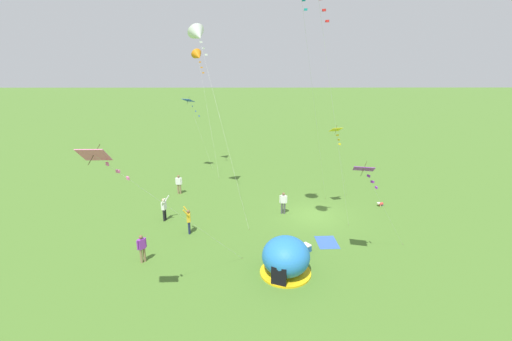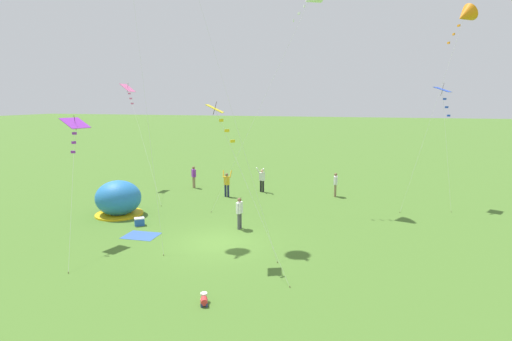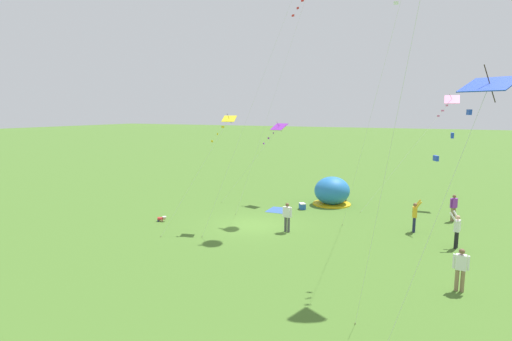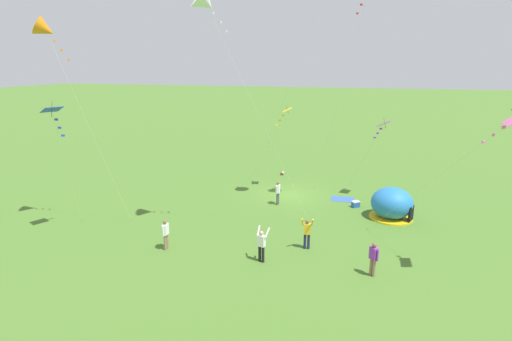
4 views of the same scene
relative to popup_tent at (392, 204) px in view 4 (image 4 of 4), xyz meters
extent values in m
plane|color=#477028|center=(7.48, -2.84, -1.00)|extent=(300.00, 300.00, 0.00)
ellipsoid|color=#2672BF|center=(0.01, 0.00, 0.05)|extent=(2.70, 2.60, 2.10)
cylinder|color=yellow|center=(0.01, 0.00, -0.95)|extent=(2.81, 2.81, 0.10)
cube|color=black|center=(-1.18, 0.45, -0.45)|extent=(0.40, 0.79, 1.10)
cube|color=#3359A5|center=(3.37, -2.98, -0.99)|extent=(1.76, 1.38, 0.01)
cube|color=#2659B2|center=(2.35, -1.50, -0.81)|extent=(0.63, 0.60, 0.38)
cube|color=white|center=(2.35, -1.50, -0.59)|extent=(0.64, 0.61, 0.06)
cylinder|color=red|center=(9.30, -8.56, -0.83)|extent=(0.33, 0.38, 0.22)
sphere|color=tan|center=(9.19, -8.32, -0.80)|extent=(0.19, 0.19, 0.19)
cylinder|color=white|center=(9.19, -8.32, -0.71)|extent=(0.24, 0.24, 0.06)
cylinder|color=tan|center=(9.16, -8.49, -0.91)|extent=(0.07, 0.07, 0.17)
cylinder|color=tan|center=(9.34, -8.41, -0.91)|extent=(0.07, 0.07, 0.17)
cylinder|color=navy|center=(9.28, -8.70, -0.93)|extent=(0.09, 0.09, 0.13)
cylinder|color=navy|center=(9.42, -8.64, -0.93)|extent=(0.09, 0.09, 0.13)
cylinder|color=#8C7251|center=(12.13, 8.23, -0.56)|extent=(0.15, 0.15, 0.88)
cylinder|color=#8C7251|center=(12.13, 8.43, -0.56)|extent=(0.15, 0.15, 0.88)
cube|color=white|center=(12.13, 8.33, 0.18)|extent=(0.24, 0.38, 0.60)
sphere|color=brown|center=(12.13, 8.33, 0.61)|extent=(0.22, 0.22, 0.22)
cylinder|color=white|center=(12.13, 8.08, 0.18)|extent=(0.09, 0.09, 0.58)
cylinder|color=white|center=(12.14, 8.58, 0.18)|extent=(0.09, 0.09, 0.58)
cylinder|color=#4C4C51|center=(7.85, -0.61, -0.56)|extent=(0.15, 0.15, 0.88)
cylinder|color=#4C4C51|center=(7.87, -0.41, -0.56)|extent=(0.15, 0.15, 0.88)
cube|color=white|center=(7.86, -0.51, 0.18)|extent=(0.28, 0.40, 0.60)
sphere|color=brown|center=(7.86, -0.51, 0.61)|extent=(0.22, 0.22, 0.22)
cylinder|color=white|center=(7.84, -0.76, 0.18)|extent=(0.09, 0.09, 0.58)
cylinder|color=white|center=(7.88, -0.26, 0.18)|extent=(0.09, 0.09, 0.58)
cylinder|color=black|center=(6.79, 8.25, -0.56)|extent=(0.15, 0.15, 0.88)
cylinder|color=black|center=(6.60, 8.30, -0.56)|extent=(0.15, 0.15, 0.88)
cube|color=white|center=(6.69, 8.27, 0.18)|extent=(0.43, 0.33, 0.60)
sphere|color=tan|center=(6.69, 8.27, 0.61)|extent=(0.22, 0.22, 0.22)
cylinder|color=white|center=(6.91, 8.06, 0.65)|extent=(0.13, 0.39, 0.50)
cylinder|color=white|center=(6.40, 8.20, 0.65)|extent=(0.24, 0.38, 0.50)
cylinder|color=#8C7251|center=(1.23, 8.08, -0.56)|extent=(0.15, 0.15, 0.88)
cylinder|color=#8C7251|center=(1.08, 8.22, -0.56)|extent=(0.15, 0.15, 0.88)
cube|color=purple|center=(1.15, 8.15, 0.18)|extent=(0.44, 0.44, 0.60)
sphere|color=brown|center=(1.15, 8.15, 0.61)|extent=(0.22, 0.22, 0.22)
cylinder|color=purple|center=(1.33, 7.97, 0.18)|extent=(0.09, 0.09, 0.58)
cylinder|color=purple|center=(0.98, 8.32, 0.18)|extent=(0.09, 0.09, 0.58)
cylinder|color=#1E2347|center=(4.58, 6.09, -0.56)|extent=(0.15, 0.15, 0.88)
cylinder|color=#1E2347|center=(4.78, 6.12, -0.56)|extent=(0.15, 0.15, 0.88)
cube|color=gold|center=(4.68, 6.11, 0.18)|extent=(0.41, 0.29, 0.60)
sphere|color=brown|center=(4.68, 6.11, 0.61)|extent=(0.22, 0.22, 0.22)
cylinder|color=gold|center=(4.39, 6.22, 0.65)|extent=(0.20, 0.39, 0.50)
cylinder|color=gold|center=(4.92, 6.29, 0.65)|extent=(0.10, 0.38, 0.50)
cylinder|color=silver|center=(19.05, 7.26, 2.76)|extent=(0.75, 2.14, 7.51)
cylinder|color=brown|center=(19.42, 6.20, -0.97)|extent=(0.03, 0.03, 0.06)
cube|color=blue|center=(18.67, 8.32, 6.52)|extent=(1.27, 1.29, 0.36)
cylinder|color=#332314|center=(18.67, 8.32, 6.53)|extent=(0.12, 0.30, 0.81)
cube|color=blue|center=(18.80, 7.97, 5.92)|extent=(0.21, 0.11, 0.12)
cube|color=blue|center=(18.90, 7.67, 5.40)|extent=(0.20, 0.07, 0.12)
cube|color=blue|center=(19.01, 7.37, 4.89)|extent=(0.21, 0.13, 0.12)
cylinder|color=silver|center=(7.81, -2.58, 6.75)|extent=(6.13, 3.62, 15.49)
cylinder|color=brown|center=(10.86, -4.39, -0.97)|extent=(0.03, 0.03, 0.06)
cylinder|color=silver|center=(7.79, 3.92, 5.52)|extent=(5.31, 3.73, 13.04)
cylinder|color=brown|center=(5.14, 2.06, -0.97)|extent=(0.03, 0.03, 0.06)
cone|color=white|center=(10.44, 5.78, 12.04)|extent=(1.95, 1.90, 1.56)
cube|color=white|center=(10.10, 5.54, 11.52)|extent=(0.14, 0.21, 0.12)
cube|color=white|center=(9.81, 5.33, 11.08)|extent=(0.20, 0.17, 0.12)
cube|color=white|center=(9.53, 5.13, 10.64)|extent=(0.12, 0.21, 0.12)
cylinder|color=silver|center=(-1.26, 5.02, 2.89)|extent=(5.53, 5.20, 7.78)
cylinder|color=brown|center=(1.50, 2.42, -0.97)|extent=(0.03, 0.03, 0.06)
cube|color=pink|center=(-3.71, 7.32, 6.34)|extent=(0.19, 0.18, 0.12)
cube|color=pink|center=(-3.43, 7.06, 5.96)|extent=(0.16, 0.20, 0.12)
cube|color=pink|center=(-3.16, 6.81, 5.59)|extent=(0.19, 0.18, 0.12)
cylinder|color=silver|center=(9.93, -5.33, 2.25)|extent=(3.80, 2.30, 6.49)
cylinder|color=brown|center=(11.83, -6.47, -0.97)|extent=(0.03, 0.03, 0.06)
cube|color=yellow|center=(8.04, -4.18, 5.49)|extent=(0.87, 0.92, 0.36)
cylinder|color=#332314|center=(8.04, -4.18, 5.50)|extent=(0.27, 0.17, 0.58)
cube|color=yellow|center=(8.41, -4.41, 5.01)|extent=(0.13, 0.21, 0.12)
cube|color=yellow|center=(8.72, -4.59, 4.61)|extent=(0.20, 0.17, 0.12)
cube|color=yellow|center=(9.03, -4.78, 4.20)|extent=(0.17, 0.20, 0.12)
cylinder|color=silver|center=(1.90, -5.88, 1.88)|extent=(2.32, 3.75, 5.76)
cylinder|color=brown|center=(3.05, -7.75, -0.97)|extent=(0.03, 0.03, 0.06)
cube|color=purple|center=(0.75, -4.01, 4.76)|extent=(1.17, 1.24, 0.49)
cylinder|color=#332314|center=(0.75, -4.01, 4.77)|extent=(0.22, 0.34, 0.75)
cube|color=purple|center=(0.97, -4.38, 4.30)|extent=(0.21, 0.14, 0.12)
cube|color=purple|center=(1.17, -4.70, 3.90)|extent=(0.18, 0.19, 0.12)
cube|color=purple|center=(1.36, -5.01, 3.51)|extent=(0.21, 0.09, 0.12)
cylinder|color=silver|center=(4.08, -3.20, 6.35)|extent=(3.45, 3.68, 14.69)
cylinder|color=brown|center=(5.81, -5.03, -0.97)|extent=(0.03, 0.03, 0.06)
cube|color=red|center=(2.85, -1.89, 12.63)|extent=(0.17, 0.19, 0.12)
cube|color=red|center=(3.08, -2.12, 12.14)|extent=(0.15, 0.21, 0.12)
cylinder|color=silver|center=(17.88, 6.24, 4.90)|extent=(3.07, 2.03, 11.79)
cylinder|color=brown|center=(16.35, 5.23, -0.97)|extent=(0.03, 0.03, 0.06)
cone|color=orange|center=(19.41, 7.25, 10.79)|extent=(1.68, 1.61, 1.37)
cube|color=orange|center=(19.10, 7.04, 10.19)|extent=(0.15, 0.20, 0.12)
cube|color=orange|center=(18.83, 6.86, 9.69)|extent=(0.12, 0.21, 0.12)
cube|color=orange|center=(18.56, 6.69, 9.18)|extent=(0.13, 0.21, 0.12)
camera|label=1|loc=(-16.26, 1.71, 9.97)|focal=24.00mm
camera|label=2|loc=(14.48, -20.06, 5.85)|focal=28.00mm
camera|label=3|loc=(28.75, 7.61, 5.94)|focal=28.00mm
camera|label=4|loc=(1.76, 26.41, 8.94)|focal=28.00mm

